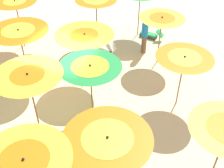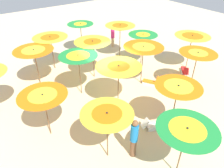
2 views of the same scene
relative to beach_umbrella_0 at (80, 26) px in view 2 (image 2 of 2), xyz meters
The scene contains 23 objects.
ground 6.04m from the beach_umbrella_0, 167.07° to the left, with size 41.28×41.28×0.04m, color beige.
beach_umbrella_0 is the anchor object (origin of this frame).
beach_umbrella_1 3.10m from the beach_umbrella_0, 114.39° to the left, with size 2.22×2.22×2.30m.
beach_umbrella_2 5.03m from the beach_umbrella_0, 120.96° to the left, with size 2.25×2.25×2.28m.
beach_umbrella_4 3.04m from the beach_umbrella_0, 141.87° to the right, with size 2.11×2.11×2.47m.
beach_umbrella_5 3.98m from the beach_umbrella_0, 162.47° to the left, with size 2.16×2.16×2.46m.
beach_umbrella_6 5.64m from the beach_umbrella_0, 151.04° to the left, with size 2.03×2.03×2.43m.
beach_umbrella_7 8.74m from the beach_umbrella_0, 142.22° to the left, with size 2.00×2.00×2.21m.
beach_umbrella_8 4.86m from the beach_umbrella_0, 150.97° to the right, with size 1.93×1.93×2.26m.
beach_umbrella_9 6.07m from the beach_umbrella_0, behind, with size 2.28×2.28×2.43m.
beach_umbrella_10 7.04m from the beach_umbrella_0, 167.17° to the left, with size 2.26×2.26×2.31m.
beach_umbrella_11 10.16m from the beach_umbrella_0, 157.29° to the left, with size 1.92×1.92×2.30m.
beach_umbrella_12 7.88m from the beach_umbrella_0, 143.69° to the right, with size 2.24×2.24×2.33m.
beach_umbrella_13 8.66m from the beach_umbrella_0, 162.24° to the right, with size 1.99×1.99×2.41m.
beach_umbrella_14 9.80m from the beach_umbrella_0, behind, with size 1.93×1.93×2.42m.
beach_umbrella_15 11.71m from the beach_umbrella_0, 168.76° to the left, with size 2.00×2.00×2.35m.
lounger_0 9.62m from the beach_umbrella_0, behind, with size 0.70×1.28×0.65m.
lounger_1 8.07m from the beach_umbrella_0, 150.26° to the right, with size 1.08×1.04×0.59m.
lounger_2 6.93m from the beach_umbrella_0, behind, with size 1.13×0.85×0.64m.
beachgoer_0 2.86m from the beach_umbrella_0, 102.05° to the right, with size 0.30×0.30×1.65m.
beachgoer_1 2.14m from the beach_umbrella_0, behind, with size 0.30×0.30×1.67m.
beachgoer_2 10.46m from the beach_umbrella_0, 162.77° to the left, with size 0.30×0.30×1.86m.
beach_ball 9.55m from the beach_umbrella_0, behind, with size 0.32×0.32×0.32m, color #337FE5.
Camera 2 is at (-8.56, 5.74, 7.17)m, focal length 34.29 mm.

